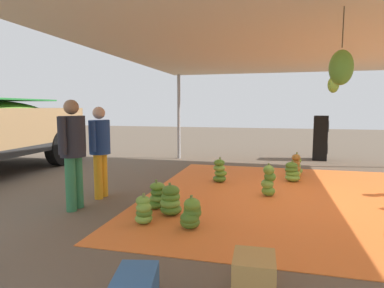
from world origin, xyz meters
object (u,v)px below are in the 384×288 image
(speaker_stack, at_px, (321,138))
(banana_bunch_5, at_px, (191,214))
(banana_bunch_1, at_px, (292,172))
(crate_1, at_px, (254,275))
(banana_bunch_4, at_px, (171,201))
(banana_bunch_8, at_px, (220,171))
(banana_bunch_2, at_px, (157,196))
(worker_0, at_px, (100,145))
(worker_1, at_px, (73,146))
(banana_bunch_11, at_px, (296,166))
(banana_bunch_12, at_px, (144,211))
(banana_bunch_3, at_px, (297,166))
(banana_bunch_9, at_px, (269,182))

(speaker_stack, bearing_deg, banana_bunch_5, 159.27)
(banana_bunch_1, xyz_separation_m, crate_1, (-4.55, 0.56, -0.04))
(banana_bunch_4, bearing_deg, banana_bunch_1, -34.55)
(banana_bunch_8, distance_m, speaker_stack, 4.58)
(banana_bunch_2, bearing_deg, banana_bunch_8, -18.42)
(worker_0, relative_size, speaker_stack, 1.19)
(speaker_stack, bearing_deg, worker_0, 141.00)
(worker_1, distance_m, speaker_stack, 7.64)
(worker_0, bearing_deg, banana_bunch_5, -119.07)
(worker_0, bearing_deg, crate_1, -130.36)
(banana_bunch_2, distance_m, banana_bunch_11, 3.75)
(banana_bunch_1, relative_size, worker_1, 0.27)
(banana_bunch_1, distance_m, banana_bunch_12, 3.85)
(banana_bunch_2, relative_size, crate_1, 1.16)
(banana_bunch_1, height_order, crate_1, banana_bunch_1)
(banana_bunch_1, relative_size, banana_bunch_8, 0.85)
(banana_bunch_2, height_order, speaker_stack, speaker_stack)
(banana_bunch_1, relative_size, banana_bunch_4, 0.95)
(banana_bunch_11, xyz_separation_m, worker_1, (-3.30, 3.57, 0.75))
(banana_bunch_3, height_order, banana_bunch_5, banana_bunch_3)
(banana_bunch_2, distance_m, worker_0, 1.47)
(banana_bunch_4, height_order, banana_bunch_8, banana_bunch_8)
(banana_bunch_8, distance_m, banana_bunch_11, 1.86)
(banana_bunch_4, distance_m, banana_bunch_12, 0.51)
(banana_bunch_4, bearing_deg, worker_1, 93.28)
(banana_bunch_12, xyz_separation_m, crate_1, (-1.35, -1.58, -0.02))
(crate_1, bearing_deg, banana_bunch_1, -7.07)
(banana_bunch_1, relative_size, speaker_stack, 0.34)
(banana_bunch_12, relative_size, worker_1, 0.25)
(banana_bunch_9, distance_m, crate_1, 3.22)
(banana_bunch_5, xyz_separation_m, crate_1, (-1.34, -0.90, -0.04))
(banana_bunch_9, relative_size, speaker_stack, 0.44)
(banana_bunch_3, relative_size, worker_1, 0.26)
(banana_bunch_1, distance_m, banana_bunch_5, 3.53)
(banana_bunch_3, bearing_deg, banana_bunch_4, 150.04)
(banana_bunch_11, height_order, banana_bunch_12, banana_bunch_11)
(worker_1, distance_m, crate_1, 3.47)
(banana_bunch_9, bearing_deg, speaker_stack, -17.81)
(banana_bunch_2, xyz_separation_m, speaker_stack, (5.83, -3.22, 0.48))
(banana_bunch_2, xyz_separation_m, banana_bunch_5, (-0.71, -0.74, 0.00))
(banana_bunch_4, bearing_deg, banana_bunch_11, -31.96)
(banana_bunch_1, bearing_deg, banana_bunch_5, 155.50)
(speaker_stack, bearing_deg, banana_bunch_2, 151.10)
(banana_bunch_3, distance_m, crate_1, 5.39)
(banana_bunch_5, xyz_separation_m, worker_0, (1.08, 1.95, 0.74))
(banana_bunch_2, height_order, crate_1, banana_bunch_2)
(banana_bunch_3, relative_size, banana_bunch_9, 0.76)
(banana_bunch_1, height_order, banana_bunch_4, banana_bunch_4)
(banana_bunch_12, bearing_deg, banana_bunch_9, -41.64)
(banana_bunch_1, xyz_separation_m, banana_bunch_5, (-3.21, 1.46, -0.00))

